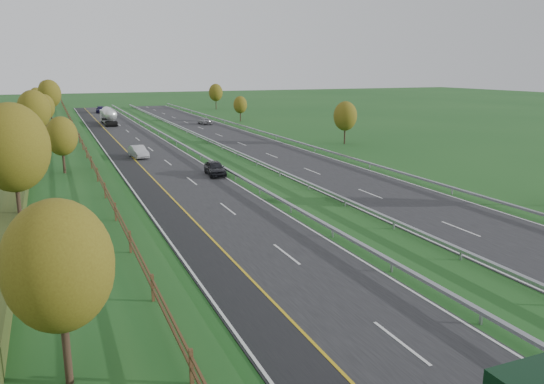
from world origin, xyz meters
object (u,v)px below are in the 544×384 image
at_px(road_tanker, 108,115).
at_px(car_small_far, 101,110).
at_px(car_silver_mid, 138,152).
at_px(car_oncoming, 205,121).
at_px(car_dark_near, 215,168).

height_order(road_tanker, car_small_far, road_tanker).
bearing_deg(car_silver_mid, car_oncoming, 55.47).
relative_size(car_dark_near, car_silver_mid, 0.97).
height_order(car_dark_near, car_oncoming, car_dark_near).
distance_m(road_tanker, car_oncoming, 19.94).
bearing_deg(car_dark_near, car_silver_mid, 115.93).
xyz_separation_m(car_dark_near, car_small_far, (-3.80, 90.52, 0.02)).
bearing_deg(car_dark_near, car_oncoming, 79.99).
bearing_deg(car_small_far, car_silver_mid, -85.18).
relative_size(car_small_far, car_oncoming, 1.18).
relative_size(road_tanker, car_silver_mid, 2.37).
xyz_separation_m(car_silver_mid, car_oncoming, (19.42, 37.32, -0.13)).
bearing_deg(road_tanker, car_silver_mid, -91.24).
distance_m(car_dark_near, car_oncoming, 54.08).
relative_size(car_silver_mid, car_small_far, 0.86).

